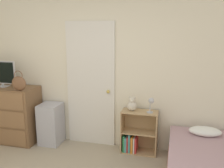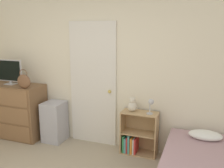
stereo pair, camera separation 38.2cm
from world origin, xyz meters
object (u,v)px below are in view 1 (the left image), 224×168
Objects in this scene: bookshelf at (136,135)px; teddy_bear at (132,105)px; handbag at (19,83)px; tv at (2,73)px; storage_bin at (51,124)px; dresser at (8,114)px; desk_lamp at (151,103)px.

teddy_bear is at bearing -175.04° from bookshelf.
handbag is 1.85m from teddy_bear.
tv reaches higher than handbag.
handbag reaches higher than bookshelf.
bookshelf is (1.48, 0.06, -0.08)m from storage_bin.
bookshelf is (1.88, 0.29, -0.82)m from handbag.
tv is at bearing -177.28° from teddy_bear.
dresser is 2.28m from bookshelf.
teddy_bear reaches higher than storage_bin.
teddy_bear is (2.25, 0.11, -0.42)m from tv.
handbag is 0.47× the size of storage_bin.
dresser is 0.72m from tv.
bookshelf is at bearing 4.96° from teddy_bear.
dresser is 0.81m from storage_bin.
tv is at bearing 170.98° from dresser.
tv reaches higher than storage_bin.
tv is at bearing -177.20° from bookshelf.
handbag is 2.13m from desk_lamp.
desk_lamp is at bearing -11.48° from bookshelf.
teddy_bear is 0.96× the size of desk_lamp.
dresser is at bearing -176.91° from bookshelf.
tv is at bearing -178.45° from desk_lamp.
tv reaches higher than desk_lamp.
dresser is at bearing -175.34° from storage_bin.
dresser is 4.67× the size of teddy_bear.
desk_lamp is (0.30, -0.04, 0.07)m from teddy_bear.
handbag is 2.07m from bookshelf.
dresser is at bearing -9.02° from tv.
bookshelf is at bearing 168.52° from desk_lamp.
teddy_bear is at bearing 172.66° from desk_lamp.
tv is 2.29m from teddy_bear.
teddy_bear is (-0.08, -0.01, 0.51)m from bookshelf.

